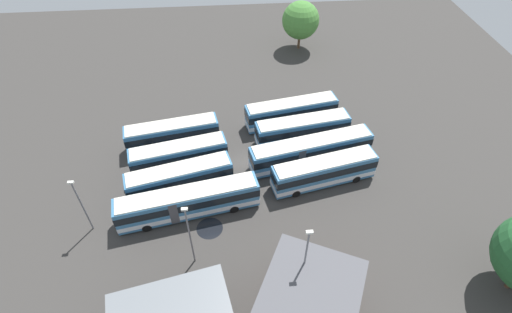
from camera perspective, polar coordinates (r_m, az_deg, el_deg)
name	(u,v)px	position (r m, az deg, el deg)	size (l,w,h in m)	color
ground_plane	(246,163)	(48.30, -1.48, -1.01)	(95.92, 95.92, 0.00)	#383533
bus_row0_slot0	(188,202)	(42.33, -9.99, -6.64)	(15.47, 5.19, 3.54)	teal
bus_row0_slot1	(180,179)	(44.78, -11.11, -3.21)	(12.17, 5.20, 3.54)	teal
bus_row0_slot2	(179,156)	(47.45, -11.23, 0.09)	(11.79, 4.78, 3.54)	teal
bus_row0_slot3	(173,134)	(50.63, -12.18, 3.23)	(11.96, 4.45, 3.54)	teal
bus_row1_slot0	(324,171)	(45.42, 9.97, -2.15)	(12.57, 5.02, 3.54)	teal
bus_row1_slot1	(311,151)	(47.66, 8.04, 0.84)	(15.45, 5.53, 3.54)	teal
bus_row1_slot2	(302,129)	(50.55, 6.85, 3.96)	(12.44, 4.36, 3.54)	teal
bus_row1_slot3	(291,112)	(53.28, 5.21, 6.53)	(12.80, 4.70, 3.54)	teal
depot_building	(306,313)	(34.84, 7.38, -21.83)	(11.36, 12.43, 5.12)	brown
lamp_post_mid_lot	(190,234)	(36.50, -9.75, -11.17)	(0.56, 0.28, 8.31)	slate
lamp_post_by_building	(81,204)	(42.40, -24.31, -6.37)	(0.56, 0.28, 7.38)	slate
lamp_post_far_corner	(305,262)	(33.95, 7.17, -15.10)	(0.56, 0.28, 9.59)	slate
tree_northeast	(301,20)	(69.95, 6.58, 19.29)	(6.30, 6.30, 8.31)	brown
puddle_between_rows	(187,155)	(50.18, -10.17, 0.27)	(2.19, 2.19, 0.01)	black
puddle_near_shelter	(210,228)	(42.24, -6.83, -10.44)	(2.82, 2.82, 0.01)	black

